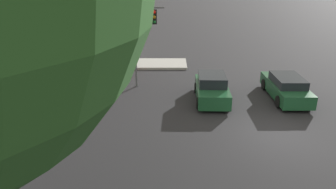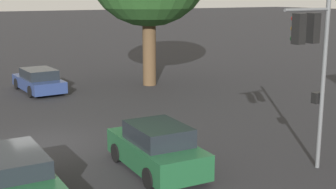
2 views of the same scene
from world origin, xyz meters
name	(u,v)px [view 2 (image 2 of 2)]	position (x,y,z in m)	size (l,w,h in m)	color
ground_plane	(43,143)	(0.00, 0.00, 0.00)	(300.00, 300.00, 0.00)	black
traffic_signal	(312,51)	(6.95, 6.53, 3.86)	(0.63, 2.04, 5.60)	#515456
crossing_car_0	(15,180)	(4.87, -2.05, 0.69)	(4.75, 1.91, 1.43)	#194728
crossing_car_1	(39,81)	(-9.80, 2.41, 0.65)	(4.55, 2.15, 1.36)	navy
crossing_car_2	(157,149)	(4.56, 2.44, 0.73)	(4.14, 2.00, 1.55)	#194728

